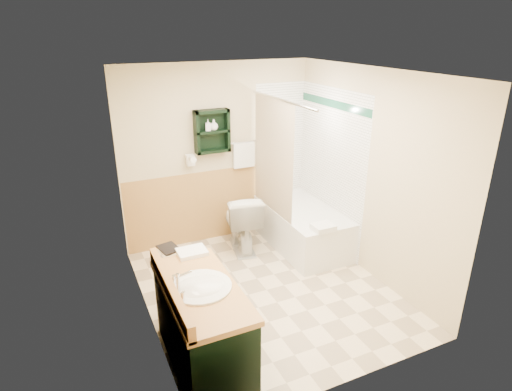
{
  "coord_description": "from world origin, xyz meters",
  "views": [
    {
      "loc": [
        -1.84,
        -3.69,
        2.79
      ],
      "look_at": [
        -0.04,
        0.2,
        1.09
      ],
      "focal_mm": 30.0,
      "sensor_mm": 36.0,
      "label": 1
    }
  ],
  "objects_px": {
    "toilet": "(241,221)",
    "hair_dryer": "(190,160)",
    "bathtub": "(302,226)",
    "soap_bottle_a": "(208,128)",
    "soap_bottle_b": "(214,126)",
    "vanity_book": "(159,241)",
    "wall_shelf": "(212,131)",
    "vanity": "(203,326)"
  },
  "relations": [
    {
      "from": "soap_bottle_a",
      "to": "soap_bottle_b",
      "type": "distance_m",
      "value": 0.08
    },
    {
      "from": "hair_dryer",
      "to": "soap_bottle_a",
      "type": "xyz_separation_m",
      "value": [
        0.25,
        -0.03,
        0.4
      ]
    },
    {
      "from": "bathtub",
      "to": "soap_bottle_b",
      "type": "height_order",
      "value": "soap_bottle_b"
    },
    {
      "from": "hair_dryer",
      "to": "vanity",
      "type": "bearing_deg",
      "value": -105.14
    },
    {
      "from": "wall_shelf",
      "to": "vanity",
      "type": "bearing_deg",
      "value": -112.38
    },
    {
      "from": "vanity_book",
      "to": "soap_bottle_b",
      "type": "distance_m",
      "value": 1.94
    },
    {
      "from": "soap_bottle_a",
      "to": "hair_dryer",
      "type": "bearing_deg",
      "value": 173.09
    },
    {
      "from": "bathtub",
      "to": "soap_bottle_a",
      "type": "distance_m",
      "value": 1.82
    },
    {
      "from": "bathtub",
      "to": "toilet",
      "type": "distance_m",
      "value": 0.84
    },
    {
      "from": "soap_bottle_b",
      "to": "vanity",
      "type": "bearing_deg",
      "value": -112.98
    },
    {
      "from": "soap_bottle_b",
      "to": "toilet",
      "type": "bearing_deg",
      "value": -59.79
    },
    {
      "from": "wall_shelf",
      "to": "toilet",
      "type": "distance_m",
      "value": 1.24
    },
    {
      "from": "vanity",
      "to": "soap_bottle_b",
      "type": "height_order",
      "value": "soap_bottle_b"
    },
    {
      "from": "wall_shelf",
      "to": "soap_bottle_a",
      "type": "height_order",
      "value": "wall_shelf"
    },
    {
      "from": "wall_shelf",
      "to": "vanity_book",
      "type": "distance_m",
      "value": 1.91
    },
    {
      "from": "wall_shelf",
      "to": "soap_bottle_a",
      "type": "distance_m",
      "value": 0.07
    },
    {
      "from": "vanity_book",
      "to": "wall_shelf",
      "type": "bearing_deg",
      "value": 42.54
    },
    {
      "from": "soap_bottle_b",
      "to": "hair_dryer",
      "type": "bearing_deg",
      "value": 174.72
    },
    {
      "from": "vanity",
      "to": "toilet",
      "type": "distance_m",
      "value": 2.13
    },
    {
      "from": "bathtub",
      "to": "hair_dryer",
      "type": "bearing_deg",
      "value": 154.39
    },
    {
      "from": "vanity",
      "to": "bathtub",
      "type": "distance_m",
      "value": 2.48
    },
    {
      "from": "vanity",
      "to": "vanity_book",
      "type": "relative_size",
      "value": 5.31
    },
    {
      "from": "bathtub",
      "to": "wall_shelf",
      "type": "bearing_deg",
      "value": 149.23
    },
    {
      "from": "soap_bottle_a",
      "to": "vanity",
      "type": "bearing_deg",
      "value": -111.23
    },
    {
      "from": "vanity_book",
      "to": "soap_bottle_b",
      "type": "xyz_separation_m",
      "value": [
        1.08,
        1.44,
        0.72
      ]
    },
    {
      "from": "vanity",
      "to": "toilet",
      "type": "xyz_separation_m",
      "value": [
        1.13,
        1.81,
        0.0
      ]
    },
    {
      "from": "hair_dryer",
      "to": "vanity_book",
      "type": "xyz_separation_m",
      "value": [
        -0.76,
        -1.47,
        -0.31
      ]
    },
    {
      "from": "soap_bottle_a",
      "to": "bathtub",
      "type": "bearing_deg",
      "value": -29.33
    },
    {
      "from": "hair_dryer",
      "to": "soap_bottle_a",
      "type": "distance_m",
      "value": 0.47
    },
    {
      "from": "bathtub",
      "to": "toilet",
      "type": "relative_size",
      "value": 1.87
    },
    {
      "from": "vanity_book",
      "to": "hair_dryer",
      "type": "bearing_deg",
      "value": 51.47
    },
    {
      "from": "vanity",
      "to": "vanity_book",
      "type": "bearing_deg",
      "value": 102.7
    },
    {
      "from": "wall_shelf",
      "to": "hair_dryer",
      "type": "height_order",
      "value": "wall_shelf"
    },
    {
      "from": "toilet",
      "to": "soap_bottle_a",
      "type": "bearing_deg",
      "value": -40.48
    },
    {
      "from": "wall_shelf",
      "to": "vanity",
      "type": "height_order",
      "value": "wall_shelf"
    },
    {
      "from": "bathtub",
      "to": "vanity_book",
      "type": "relative_size",
      "value": 6.5
    },
    {
      "from": "toilet",
      "to": "hair_dryer",
      "type": "bearing_deg",
      "value": -25.14
    },
    {
      "from": "soap_bottle_a",
      "to": "vanity_book",
      "type": "bearing_deg",
      "value": -125.05
    },
    {
      "from": "hair_dryer",
      "to": "vanity_book",
      "type": "height_order",
      "value": "hair_dryer"
    },
    {
      "from": "vanity_book",
      "to": "soap_bottle_b",
      "type": "relative_size",
      "value": 1.7
    },
    {
      "from": "soap_bottle_a",
      "to": "soap_bottle_b",
      "type": "relative_size",
      "value": 1.06
    },
    {
      "from": "soap_bottle_b",
      "to": "vanity_book",
      "type": "bearing_deg",
      "value": -127.06
    }
  ]
}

